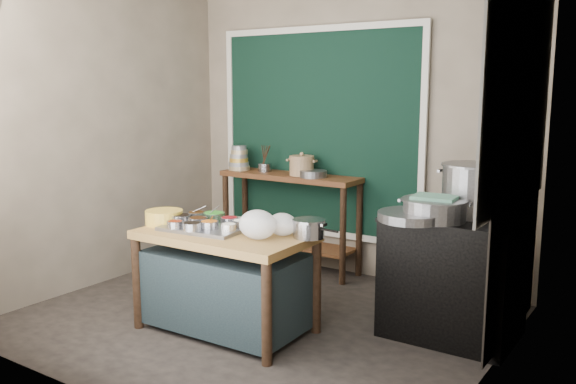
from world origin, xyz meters
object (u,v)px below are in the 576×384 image
Objects in this scene: stove_block at (453,278)px; stock_pot at (474,190)px; condiment_tray at (206,227)px; yellow_basin at (164,217)px; saucepan at (309,228)px; prep_table at (226,281)px; ceramic_crock at (302,167)px; back_counter at (290,221)px; steamer at (434,210)px; utensil_cup at (265,167)px.

stove_block is 1.89× the size of stock_pot.
condiment_tray is 0.38m from yellow_basin.
stock_pot is (0.91, 0.76, 0.25)m from saucepan.
ceramic_crock is (-0.34, 1.56, 0.66)m from prep_table.
back_counter reaches higher than yellow_basin.
back_counter reaches higher than saucepan.
condiment_tray is 1.65m from steamer.
saucepan is 1.21m from stock_pot.
stock_pot reaches higher than utensil_cup.
saucepan is at bearing 17.07° from prep_table.
condiment_tray is at bearing -151.41° from stove_block.
utensil_cup is at bearing 164.74° from stock_pot.
condiment_tray is 1.73m from utensil_cup.
stove_block reaches higher than prep_table.
utensil_cup is 2.37m from stock_pot.
stove_block is 3.58× the size of ceramic_crock.
yellow_basin is at bearing -174.33° from prep_table.
steamer is (1.87, 0.72, 0.15)m from yellow_basin.
saucepan reaches higher than prep_table.
back_counter is at bearing 87.99° from yellow_basin.
stock_pot reaches higher than back_counter.
prep_table is 0.42m from condiment_tray.
prep_table is 2.70× the size of steamer.
prep_table is 4.98× the size of ceramic_crock.
condiment_tray is (-0.17, -0.01, 0.39)m from prep_table.
steamer reaches higher than saucepan.
steamer is at bearing -27.06° from back_counter.
prep_table is 0.76m from saucepan.
utensil_cup is at bearing 156.27° from steamer.
condiment_tray is 1.27× the size of stock_pot.
utensil_cup is at bearing 98.44° from yellow_basin.
ceramic_crock reaches higher than utensil_cup.
stove_block is (1.90, -0.73, -0.05)m from back_counter.
utensil_cup is 2.31m from steamer.
yellow_basin is 0.61× the size of steamer.
stove_block is 1.83m from condiment_tray.
utensil_cup is (-0.30, 0.00, 0.52)m from back_counter.
stove_block is 6.62× the size of utensil_cup.
condiment_tray is at bearing -83.82° from ceramic_crock.
stock_pot is (1.50, 0.96, 0.69)m from prep_table.
utensil_cup is 0.29× the size of steamer.
steamer is at bearing -28.63° from ceramic_crock.
ceramic_crock reaches higher than prep_table.
ceramic_crock is at bearing 161.83° from stock_pot.
stock_pot reaches higher than condiment_tray.
prep_table is at bearing -147.37° from stock_pot.
steamer reaches higher than prep_table.
stove_block is 0.57m from steamer.
steamer is at bearing 23.99° from condiment_tray.
condiment_tray is at bearing -177.08° from prep_table.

